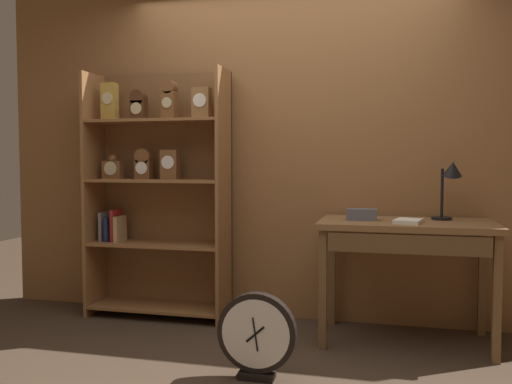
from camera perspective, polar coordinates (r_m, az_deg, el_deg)
ground_plane at (r=3.16m, az=-0.91°, el=-19.37°), size 10.00×10.00×0.00m
back_wood_panel at (r=4.20m, az=3.69°, el=4.38°), size 4.80×0.05×2.60m
bookshelf at (r=4.31m, az=-10.36°, el=0.24°), size 1.11×0.35×1.91m
workbench at (r=3.75m, az=15.49°, el=-4.59°), size 1.14×0.65×0.82m
desk_lamp at (r=3.87m, az=19.65°, el=1.20°), size 0.19×0.20×0.42m
toolbox_small at (r=3.74m, az=11.02°, el=-2.34°), size 0.20×0.10×0.08m
open_repair_manual at (r=3.65m, az=15.68°, el=-2.96°), size 0.20×0.25×0.02m
round_clock_large at (r=3.13m, az=0.08°, el=-14.77°), size 0.45×0.11×0.49m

